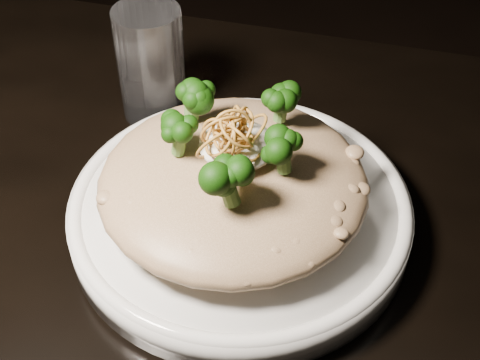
% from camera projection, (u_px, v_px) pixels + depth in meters
% --- Properties ---
extents(table, '(1.10, 0.80, 0.75)m').
position_uv_depth(table, '(199.00, 328.00, 0.62)').
color(table, black).
rests_on(table, ground).
extents(plate, '(0.30, 0.30, 0.03)m').
position_uv_depth(plate, '(240.00, 213.00, 0.59)').
color(plate, white).
rests_on(plate, table).
extents(risotto, '(0.23, 0.23, 0.05)m').
position_uv_depth(risotto, '(233.00, 182.00, 0.56)').
color(risotto, brown).
rests_on(risotto, plate).
extents(broccoli, '(0.13, 0.13, 0.05)m').
position_uv_depth(broccoli, '(234.00, 131.00, 0.53)').
color(broccoli, black).
rests_on(broccoli, risotto).
extents(cheese, '(0.06, 0.06, 0.02)m').
position_uv_depth(cheese, '(238.00, 145.00, 0.54)').
color(cheese, white).
rests_on(cheese, risotto).
extents(shallots, '(0.06, 0.06, 0.04)m').
position_uv_depth(shallots, '(232.00, 123.00, 0.52)').
color(shallots, '#8E5B1E').
rests_on(shallots, cheese).
extents(drinking_glass, '(0.07, 0.07, 0.12)m').
position_uv_depth(drinking_glass, '(151.00, 64.00, 0.68)').
color(drinking_glass, white).
rests_on(drinking_glass, table).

